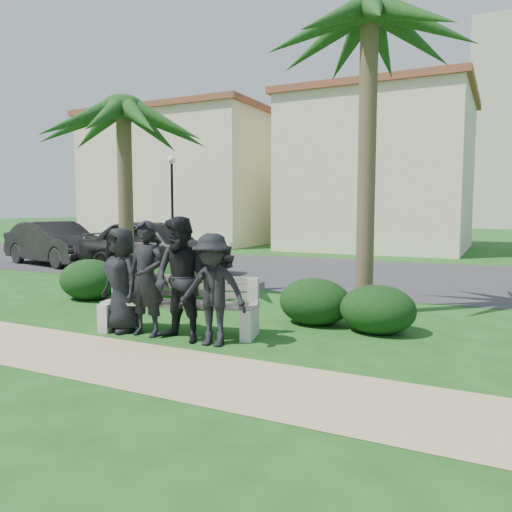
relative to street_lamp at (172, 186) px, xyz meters
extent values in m
plane|color=#184B15|center=(9.00, -12.00, -2.94)|extent=(160.00, 160.00, 0.00)
cube|color=tan|center=(9.00, -13.80, -2.94)|extent=(30.00, 1.60, 0.01)
cube|color=#2D2D30|center=(9.00, -4.00, -2.94)|extent=(160.00, 8.00, 0.01)
cube|color=beige|center=(-3.00, 6.00, 0.56)|extent=(10.00, 8.00, 7.00)
cube|color=brown|center=(-3.00, 6.00, 4.21)|extent=(10.40, 8.40, 0.30)
cube|color=beige|center=(8.00, 6.00, 0.56)|extent=(8.00, 8.00, 7.00)
cube|color=brown|center=(8.00, 6.00, 4.21)|extent=(8.40, 8.40, 0.30)
cylinder|color=black|center=(0.00, 0.00, -0.94)|extent=(0.12, 0.12, 4.00)
sphere|color=white|center=(0.00, 0.00, 1.16)|extent=(0.36, 0.36, 0.36)
cube|color=#A99F8E|center=(8.98, -12.31, -2.48)|extent=(2.53, 1.12, 0.04)
cube|color=#A99F8E|center=(8.98, -12.06, -2.22)|extent=(2.41, 0.61, 0.29)
cube|color=beige|center=(7.83, -12.31, -2.72)|extent=(0.29, 0.59, 0.45)
cube|color=beige|center=(10.13, -12.31, -2.72)|extent=(0.29, 0.59, 0.45)
imported|color=black|center=(8.09, -12.57, -2.12)|extent=(0.93, 0.74, 1.66)
imported|color=black|center=(8.62, -12.61, -2.06)|extent=(0.66, 0.45, 1.77)
imported|color=black|center=(9.28, -12.65, -2.02)|extent=(0.98, 0.81, 1.84)
imported|color=black|center=(9.81, -12.63, -2.14)|extent=(1.10, 0.71, 1.60)
ellipsoid|color=black|center=(5.53, -10.68, -2.50)|extent=(1.37, 1.13, 0.89)
ellipsoid|color=black|center=(7.50, -10.30, -2.50)|extent=(1.37, 1.14, 0.90)
ellipsoid|color=black|center=(8.11, -10.40, -2.62)|extent=(1.00, 0.83, 0.65)
ellipsoid|color=black|center=(10.66, -10.71, -2.54)|extent=(1.23, 1.02, 0.80)
ellipsoid|color=black|center=(11.76, -10.85, -2.55)|extent=(1.20, 0.99, 0.78)
cylinder|color=brown|center=(6.09, -10.12, -0.89)|extent=(0.32, 0.32, 4.10)
cylinder|color=brown|center=(11.22, -9.59, -0.24)|extent=(0.32, 0.32, 5.41)
imported|color=black|center=(4.01, -6.45, -2.12)|extent=(4.88, 2.06, 1.65)
imported|color=black|center=(-0.43, -6.25, -2.20)|extent=(4.75, 2.52, 1.49)
camera|label=1|loc=(13.47, -18.62, -0.99)|focal=35.00mm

